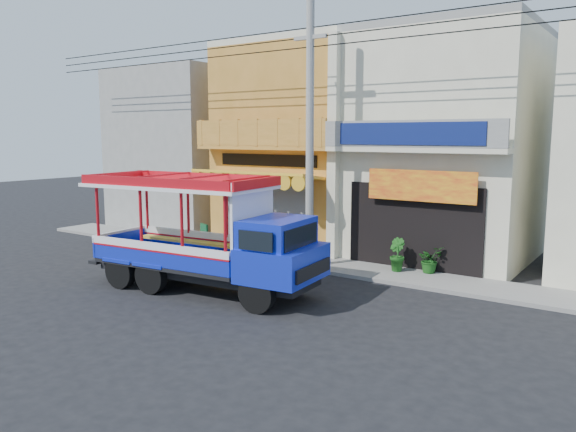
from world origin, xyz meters
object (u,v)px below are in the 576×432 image
object	(u,v)px
green_sign	(204,237)
potted_plant_a	(430,259)
utility_pole	(314,119)
potted_plant_b	(396,255)
songthaew_truck	(218,238)

from	to	relation	value
green_sign	potted_plant_a	world-z (taller)	green_sign
utility_pole	potted_plant_b	distance (m)	5.17
potted_plant_a	utility_pole	bearing A→B (deg)	140.62
songthaew_truck	green_sign	size ratio (longest dim) A/B	8.09
utility_pole	potted_plant_a	bearing A→B (deg)	21.45
songthaew_truck	potted_plant_a	distance (m)	6.91
songthaew_truck	potted_plant_a	size ratio (longest dim) A/B	8.53
songthaew_truck	potted_plant_b	world-z (taller)	songthaew_truck
green_sign	potted_plant_b	bearing A→B (deg)	4.40
songthaew_truck	potted_plant_b	size ratio (longest dim) A/B	6.86
songthaew_truck	potted_plant_a	xyz separation A→B (m)	(4.25, 5.35, -1.06)
utility_pole	potted_plant_a	size ratio (longest dim) A/B	32.43
utility_pole	songthaew_truck	bearing A→B (deg)	-100.05
songthaew_truck	green_sign	bearing A→B (deg)	136.62
green_sign	utility_pole	bearing A→B (deg)	-4.48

